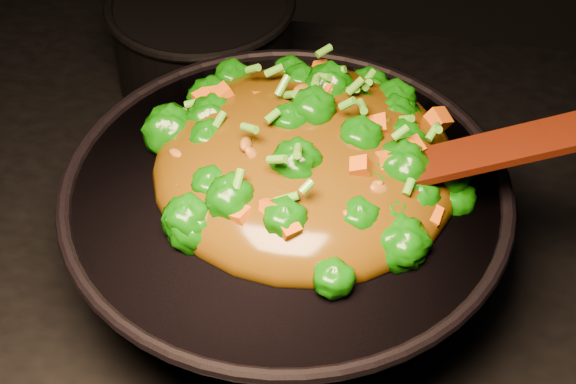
# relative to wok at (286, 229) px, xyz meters

# --- Properties ---
(wok) EXTENTS (0.45, 0.45, 0.11)m
(wok) POSITION_rel_wok_xyz_m (0.00, 0.00, 0.00)
(wok) COLOR black
(wok) RESTS_ON stovetop
(stir_fry) EXTENTS (0.29, 0.29, 0.10)m
(stir_fry) POSITION_rel_wok_xyz_m (0.01, 0.03, 0.10)
(stir_fry) COLOR #0F5C06
(stir_fry) RESTS_ON wok
(spatula) EXTENTS (0.26, 0.07, 0.11)m
(spatula) POSITION_rel_wok_xyz_m (0.14, 0.01, 0.10)
(spatula) COLOR #3E1206
(spatula) RESTS_ON wok
(back_pot) EXTENTS (0.26, 0.26, 0.12)m
(back_pot) POSITION_rel_wok_xyz_m (-0.15, 0.27, 0.00)
(back_pot) COLOR black
(back_pot) RESTS_ON stovetop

